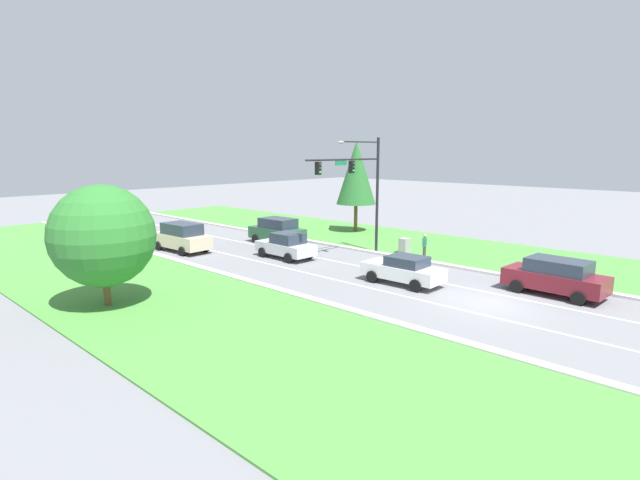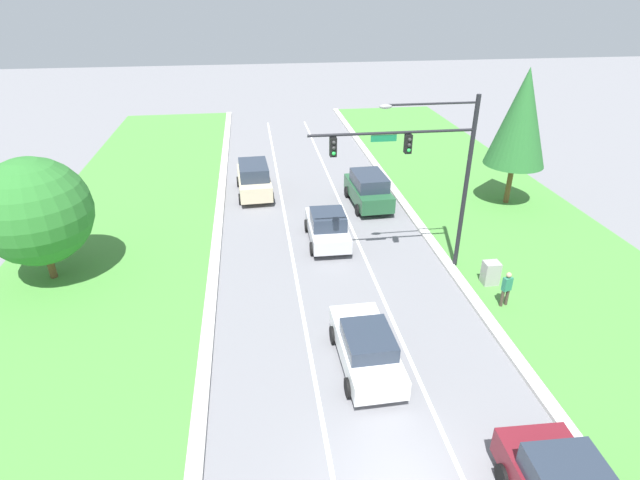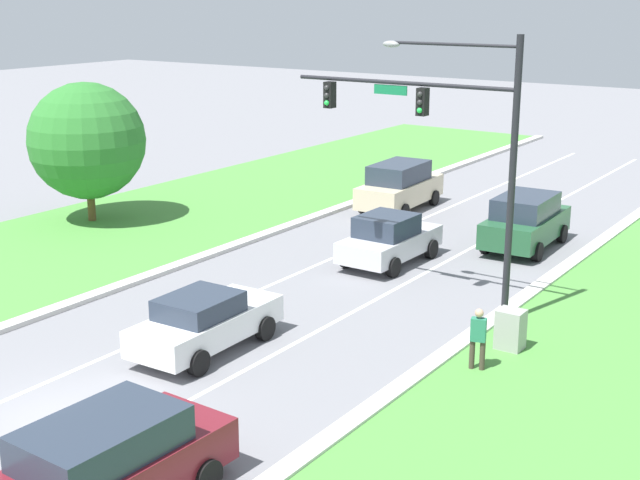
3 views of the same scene
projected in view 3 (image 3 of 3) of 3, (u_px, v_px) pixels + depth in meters
ground_plane at (50, 423)px, 19.86m from camera, size 160.00×160.00×0.00m
lane_stripe_inner_right at (106, 445)px, 18.89m from camera, size 0.14×81.00×0.01m
traffic_signal_mast at (448, 132)px, 25.42m from camera, size 7.24×0.41×8.20m
forest_suv at (525, 221)px, 33.20m from camera, size 2.34×4.75×2.03m
white_sedan at (205, 321)px, 23.69m from camera, size 2.10×4.59×1.61m
champagne_suv at (400, 186)px, 39.12m from camera, size 2.34×5.05×2.09m
burgundy_suv at (107, 464)px, 16.24m from camera, size 2.38×4.93×1.88m
silver_sedan at (389, 239)px, 31.35m from camera, size 2.15×4.38×1.79m
utility_cabinet at (510, 331)px, 23.70m from camera, size 0.70×0.60×1.16m
pedestrian at (478, 337)px, 22.31m from camera, size 0.43×0.31×1.69m
oak_near_left_tree at (87, 141)px, 36.30m from camera, size 4.78×4.78×5.82m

